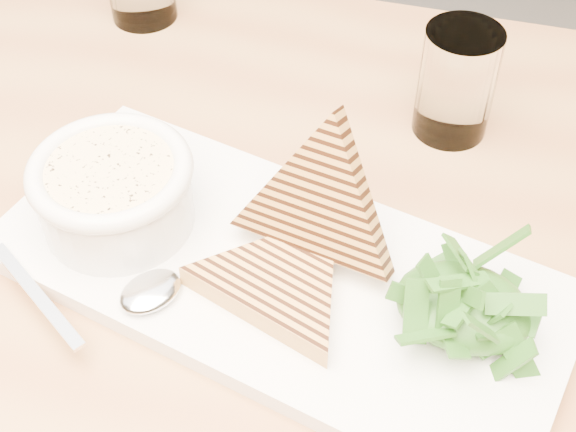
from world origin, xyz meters
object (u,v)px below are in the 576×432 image
at_px(platter, 278,274).
at_px(glass_far, 457,83).
at_px(soup_bowl, 116,199).
at_px(table_top, 130,259).

relative_size(platter, glass_far, 4.24).
relative_size(platter, soup_bowl, 3.69).
bearing_deg(table_top, soup_bowl, 130.75).
bearing_deg(platter, soup_bowl, -179.69).
distance_m(table_top, soup_bowl, 0.06).
xyz_separation_m(table_top, glass_far, (0.20, 0.22, 0.07)).
bearing_deg(glass_far, soup_bowl, -133.34).
bearing_deg(platter, glass_far, 70.80).
bearing_deg(glass_far, platter, -109.20).
distance_m(soup_bowl, glass_far, 0.30).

